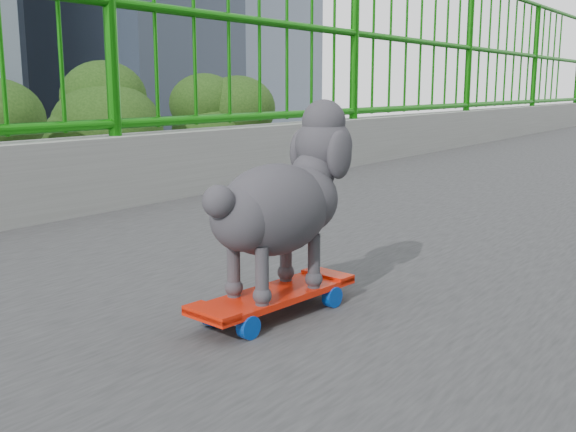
% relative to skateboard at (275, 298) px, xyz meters
% --- Properties ---
extents(railing, '(3.00, 24.00, 1.42)m').
position_rel_skateboard_xyz_m(railing, '(-0.03, 0.77, 0.17)').
color(railing, gray).
rests_on(railing, footbridge).
extents(skateboard, '(0.17, 0.44, 0.06)m').
position_rel_skateboard_xyz_m(skateboard, '(0.00, 0.00, 0.00)').
color(skateboard, red).
rests_on(skateboard, footbridge).
extents(poodle, '(0.22, 0.46, 0.38)m').
position_rel_skateboard_xyz_m(poodle, '(0.00, 0.02, 0.22)').
color(poodle, '#2A292D').
rests_on(poodle, skateboard).
extents(car_1, '(1.57, 4.50, 1.48)m').
position_rel_skateboard_xyz_m(car_1, '(-9.23, 18.34, -6.30)').
color(car_1, black).
rests_on(car_1, ground).
extents(car_3, '(1.88, 4.63, 1.34)m').
position_rel_skateboard_xyz_m(car_3, '(-15.63, 9.08, -6.37)').
color(car_3, white).
rests_on(car_3, ground).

